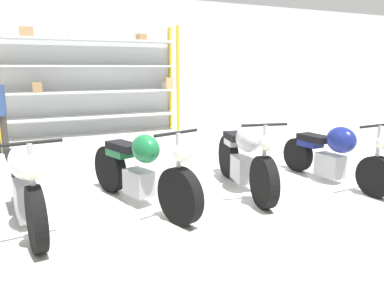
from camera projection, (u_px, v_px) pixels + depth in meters
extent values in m
plane|color=silver|center=(205.00, 202.00, 4.89)|extent=(30.00, 30.00, 0.00)
cube|color=silver|center=(102.00, 64.00, 9.91)|extent=(30.00, 0.08, 3.60)
cylinder|color=gold|center=(178.00, 79.00, 10.21)|extent=(0.08, 0.08, 2.82)
cylinder|color=gold|center=(170.00, 79.00, 10.70)|extent=(0.08, 0.08, 2.82)
cube|color=silver|center=(95.00, 117.00, 9.72)|extent=(4.46, 0.55, 0.05)
cube|color=silver|center=(94.00, 92.00, 9.59)|extent=(4.46, 0.55, 0.05)
cube|color=silver|center=(92.00, 66.00, 9.46)|extent=(4.46, 0.55, 0.05)
cube|color=silver|center=(91.00, 40.00, 9.33)|extent=(4.46, 0.55, 0.05)
cube|color=#A87F51|center=(141.00, 37.00, 9.92)|extent=(0.21, 0.32, 0.16)
cube|color=#A87F51|center=(38.00, 87.00, 8.90)|extent=(0.24, 0.29, 0.24)
cube|color=tan|center=(26.00, 32.00, 8.61)|extent=(0.30, 0.26, 0.21)
cube|color=silver|center=(166.00, 85.00, 10.43)|extent=(0.21, 0.32, 0.18)
cube|color=silver|center=(76.00, 35.00, 9.23)|extent=(0.31, 0.31, 0.16)
cube|color=tan|center=(168.00, 83.00, 10.33)|extent=(0.20, 0.28, 0.31)
cylinder|color=black|center=(36.00, 219.00, 3.53)|extent=(0.18, 0.66, 0.65)
cylinder|color=black|center=(19.00, 182.00, 4.68)|extent=(0.18, 0.66, 0.65)
cube|color=#ADADB2|center=(26.00, 199.00, 4.16)|extent=(0.27, 0.50, 0.40)
ellipsoid|color=silver|center=(24.00, 161.00, 3.92)|extent=(0.37, 0.58, 0.37)
cube|color=black|center=(19.00, 156.00, 4.40)|extent=(0.31, 0.54, 0.10)
cube|color=silver|center=(19.00, 163.00, 4.42)|extent=(0.26, 0.38, 0.12)
cylinder|color=#ADADB2|center=(33.00, 182.00, 3.48)|extent=(0.05, 0.05, 0.72)
sphere|color=silver|center=(32.00, 168.00, 3.39)|extent=(0.23, 0.23, 0.23)
cylinder|color=black|center=(29.00, 143.00, 3.43)|extent=(0.59, 0.09, 0.04)
cylinder|color=black|center=(180.00, 196.00, 4.15)|extent=(0.32, 0.67, 0.65)
cylinder|color=black|center=(110.00, 169.00, 5.26)|extent=(0.32, 0.67, 0.65)
cube|color=#ADADB2|center=(139.00, 182.00, 4.75)|extent=(0.35, 0.44, 0.32)
ellipsoid|color=#196B38|center=(146.00, 149.00, 4.53)|extent=(0.41, 0.49, 0.35)
cube|color=black|center=(124.00, 147.00, 4.91)|extent=(0.39, 0.59, 0.10)
cube|color=#196B38|center=(119.00, 152.00, 5.01)|extent=(0.31, 0.43, 0.12)
cylinder|color=#ADADB2|center=(178.00, 165.00, 4.09)|extent=(0.06, 0.06, 0.71)
sphere|color=silver|center=(183.00, 153.00, 4.01)|extent=(0.20, 0.20, 0.20)
cylinder|color=black|center=(176.00, 133.00, 4.04)|extent=(0.57, 0.20, 0.04)
cylinder|color=black|center=(264.00, 182.00, 4.65)|extent=(0.27, 0.67, 0.66)
cylinder|color=black|center=(228.00, 156.00, 6.00)|extent=(0.27, 0.67, 0.66)
cube|color=#ADADB2|center=(242.00, 169.00, 5.38)|extent=(0.32, 0.46, 0.35)
ellipsoid|color=#B7B7BF|center=(248.00, 139.00, 5.12)|extent=(0.40, 0.56, 0.35)
cube|color=black|center=(235.00, 136.00, 5.62)|extent=(0.34, 0.50, 0.10)
cube|color=#B7B7BF|center=(234.00, 141.00, 5.71)|extent=(0.28, 0.36, 0.12)
cylinder|color=#ADADB2|center=(264.00, 154.00, 4.59)|extent=(0.06, 0.06, 0.71)
sphere|color=silver|center=(267.00, 143.00, 4.50)|extent=(0.19, 0.19, 0.19)
cylinder|color=black|center=(265.00, 125.00, 4.55)|extent=(0.58, 0.16, 0.04)
cylinder|color=black|center=(376.00, 177.00, 5.04)|extent=(0.17, 0.57, 0.56)
cylinder|color=black|center=(298.00, 154.00, 6.32)|extent=(0.17, 0.57, 0.56)
cube|color=#ADADB2|center=(330.00, 165.00, 5.73)|extent=(0.27, 0.43, 0.35)
ellipsoid|color=navy|center=(341.00, 140.00, 5.50)|extent=(0.36, 0.50, 0.39)
cube|color=black|center=(314.00, 138.00, 5.96)|extent=(0.30, 0.54, 0.10)
cube|color=navy|center=(310.00, 143.00, 6.05)|extent=(0.25, 0.38, 0.12)
cylinder|color=#ADADB2|center=(378.00, 151.00, 4.99)|extent=(0.05, 0.05, 0.69)
sphere|color=silver|center=(383.00, 143.00, 4.90)|extent=(0.19, 0.19, 0.19)
cylinder|color=black|center=(378.00, 125.00, 4.94)|extent=(0.69, 0.07, 0.04)
cylinder|color=#38332D|center=(5.00, 135.00, 7.56)|extent=(0.13, 0.13, 0.77)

